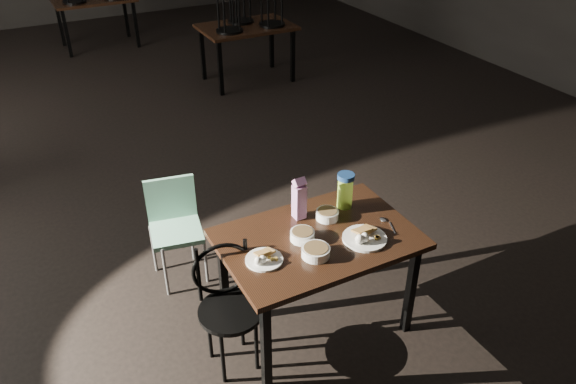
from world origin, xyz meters
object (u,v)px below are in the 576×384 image
juice_carton (299,199)px  bentwood_chair (228,298)px  main_table (318,247)px  school_chair (174,221)px  water_bottle (345,190)px

juice_carton → bentwood_chair: 0.76m
juice_carton → bentwood_chair: (-0.61, -0.22, -0.40)m
main_table → bentwood_chair: bentwood_chair is taller
juice_carton → school_chair: (-0.63, 0.73, -0.42)m
water_bottle → bentwood_chair: 1.03m
main_table → juice_carton: size_ratio=4.09×
main_table → water_bottle: water_bottle is taller
school_chair → water_bottle: bearing=-27.8°
bentwood_chair → juice_carton: bearing=29.6°
main_table → school_chair: 1.18m
main_table → bentwood_chair: 0.64m
juice_carton → bentwood_chair: size_ratio=0.36×
main_table → juice_carton: (-0.00, 0.24, 0.21)m
bentwood_chair → school_chair: 0.95m
juice_carton → school_chair: juice_carton is taller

